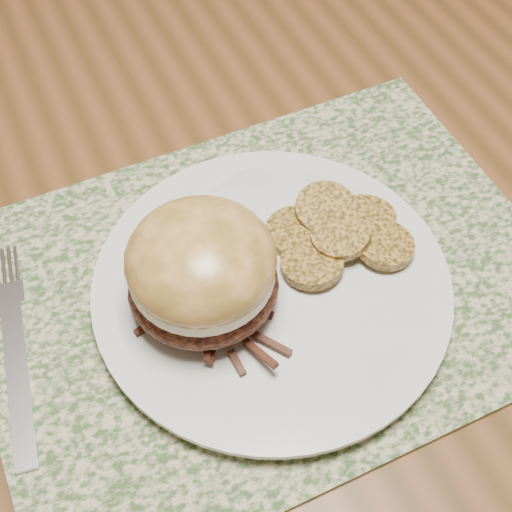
{
  "coord_description": "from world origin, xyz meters",
  "views": [
    {
      "loc": [
        -0.08,
        -0.41,
        1.22
      ],
      "look_at": [
        0.06,
        -0.13,
        0.79
      ],
      "focal_mm": 50.0,
      "sensor_mm": 36.0,
      "label": 1
    }
  ],
  "objects_px": {
    "dining_table": "(149,251)",
    "fork": "(15,347)",
    "dinner_plate": "(272,287)",
    "pork_sandwich": "(202,271)"
  },
  "relations": [
    {
      "from": "dining_table",
      "to": "pork_sandwich",
      "type": "distance_m",
      "value": 0.2
    },
    {
      "from": "dinner_plate",
      "to": "pork_sandwich",
      "type": "bearing_deg",
      "value": 174.97
    },
    {
      "from": "dinner_plate",
      "to": "fork",
      "type": "xyz_separation_m",
      "value": [
        -0.19,
        0.04,
        -0.01
      ]
    },
    {
      "from": "dining_table",
      "to": "dinner_plate",
      "type": "height_order",
      "value": "dinner_plate"
    },
    {
      "from": "dining_table",
      "to": "fork",
      "type": "distance_m",
      "value": 0.19
    },
    {
      "from": "dining_table",
      "to": "dinner_plate",
      "type": "bearing_deg",
      "value": -66.2
    },
    {
      "from": "pork_sandwich",
      "to": "fork",
      "type": "distance_m",
      "value": 0.15
    },
    {
      "from": "pork_sandwich",
      "to": "fork",
      "type": "bearing_deg",
      "value": 179.05
    },
    {
      "from": "dining_table",
      "to": "fork",
      "type": "bearing_deg",
      "value": -141.43
    },
    {
      "from": "dining_table",
      "to": "dinner_plate",
      "type": "xyz_separation_m",
      "value": [
        0.06,
        -0.14,
        0.09
      ]
    }
  ]
}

